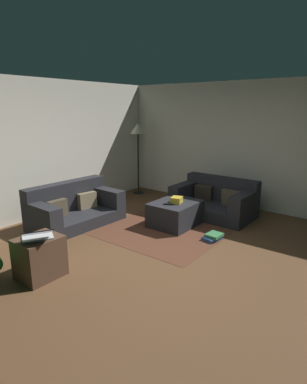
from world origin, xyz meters
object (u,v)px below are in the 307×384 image
Objects in this scene: couch_left at (73,208)px; side_table at (40,257)px; couch_right at (215,201)px; tv_remote at (168,204)px; gift_box at (177,200)px; corner_lamp at (138,134)px; book_stack at (213,237)px; ottoman at (175,213)px; laptop at (38,236)px.

side_table is (-1.50, -1.20, -0.03)m from couch_left.
tv_remote is at bearing 76.26° from couch_right.
gift_box is at bearing -8.17° from side_table.
tv_remote is 0.09× the size of corner_lamp.
couch_left reaches higher than book_stack.
couch_left is 1.74m from tv_remote.
couch_right is at bearing -10.03° from side_table.
side_table is (-2.57, 0.32, 0.04)m from ottoman.
ottoman is 0.28m from gift_box.
side_table is at bearing 40.95° from couch_left.
book_stack is at bearing 112.20° from couch_left.
side_table is at bearing 145.10° from tv_remote.
corner_lamp is (1.37, 2.03, 0.97)m from gift_box.
tv_remote is at bearing -7.54° from side_table.
laptop is 1.67× the size of book_stack.
laptop is at bearing 154.85° from book_stack.
gift_box reaches higher than side_table.
corner_lamp is at bearing 56.18° from ottoman.
gift_box is 0.12× the size of corner_lamp.
corner_lamp is at bearing -166.70° from couch_left.
ottoman is 0.52× the size of corner_lamp.
side_table reaches higher than ottoman.
couch_right is 2.82× the size of laptop.
couch_right is at bearing -9.02° from laptop.
couch_right is 2.60m from corner_lamp.
tv_remote is at bearing 121.59° from couch_left.
corner_lamp is at bearing 23.72° from laptop.
couch_left is at bearing 123.41° from gift_box.
laptop is at bearing 174.31° from ottoman.
tv_remote is (-0.22, 0.01, 0.23)m from ottoman.
side_table reaches higher than book_stack.
couch_right reaches higher than side_table.
couch_left is 2.71m from corner_lamp.
tv_remote reaches higher than book_stack.
side_table is at bearing 81.08° from couch_right.
book_stack is at bearing 116.71° from couch_right.
tv_remote is (-0.18, 0.05, -0.04)m from gift_box.
laptop is (-2.56, 0.30, 0.09)m from gift_box.
tv_remote is 0.31× the size of side_table.
couch_right is (2.03, -1.82, -0.00)m from couch_left.
corner_lamp is (3.93, 1.73, 0.88)m from laptop.
laptop reaches higher than book_stack.
laptop is at bearing 82.09° from couch_right.
ottoman is (1.07, -1.52, -0.07)m from couch_left.
couch_right is 2.93× the size of side_table.
book_stack is at bearing -103.19° from ottoman.
book_stack is (2.40, -1.12, -0.53)m from laptop.
laptop is at bearing 146.60° from tv_remote.
corner_lamp reaches higher than book_stack.
couch_right is 1.01m from ottoman.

